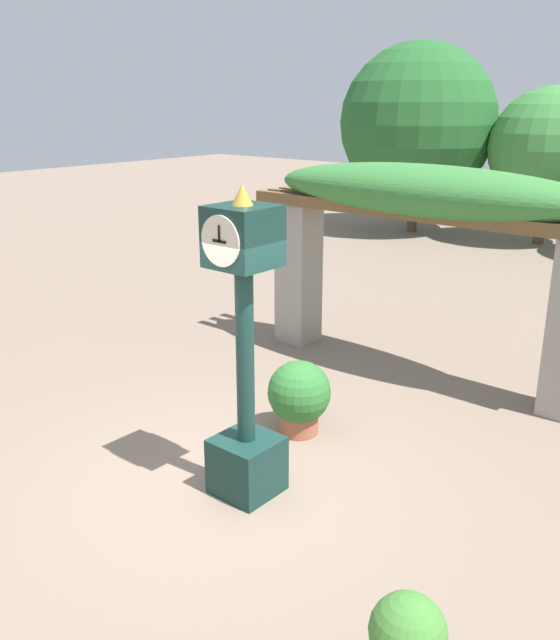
% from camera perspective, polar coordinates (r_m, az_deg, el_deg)
% --- Properties ---
extents(ground_plane, '(60.00, 60.00, 0.00)m').
position_cam_1_polar(ground_plane, '(7.03, -4.68, -13.45)').
color(ground_plane, '#7F6B5B').
extents(pedestal_clock, '(0.58, 0.59, 2.99)m').
position_cam_1_polar(pedestal_clock, '(6.27, -2.95, -3.52)').
color(pedestal_clock, '#14332D').
rests_on(pedestal_clock, ground).
extents(pergola, '(5.30, 1.13, 2.88)m').
position_cam_1_polar(pergola, '(9.19, 11.96, 8.35)').
color(pergola, gray).
rests_on(pergola, ground).
extents(potted_plant_near_right, '(0.72, 0.72, 0.87)m').
position_cam_1_polar(potted_plant_near_right, '(7.74, 1.62, -6.37)').
color(potted_plant_near_right, '#9E563D').
rests_on(potted_plant_near_right, ground).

